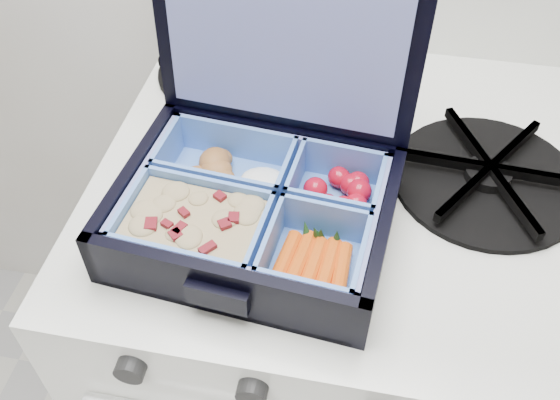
% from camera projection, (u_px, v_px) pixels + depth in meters
% --- Properties ---
extents(stove, '(0.53, 0.53, 0.79)m').
position_uv_depth(stove, '(332.00, 345.00, 0.96)').
color(stove, white).
rests_on(stove, floor).
extents(bento_box, '(0.26, 0.22, 0.06)m').
position_uv_depth(bento_box, '(255.00, 211.00, 0.58)').
color(bento_box, black).
rests_on(bento_box, stove).
extents(burner_grate, '(0.20, 0.20, 0.03)m').
position_uv_depth(burner_grate, '(489.00, 172.00, 0.63)').
color(burner_grate, black).
rests_on(burner_grate, stove).
extents(burner_grate_rear, '(0.18, 0.18, 0.02)m').
position_uv_depth(burner_grate_rear, '(223.00, 68.00, 0.76)').
color(burner_grate_rear, black).
rests_on(burner_grate_rear, stove).
extents(fork, '(0.16, 0.17, 0.01)m').
position_uv_depth(fork, '(304.00, 130.00, 0.69)').
color(fork, silver).
rests_on(fork, stove).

